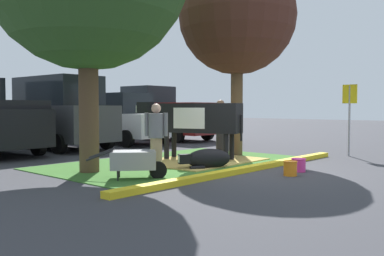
{
  "coord_description": "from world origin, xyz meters",
  "views": [
    {
      "loc": [
        -8.39,
        -5.76,
        1.47
      ],
      "look_at": [
        0.35,
        2.02,
        0.9
      ],
      "focal_mm": 40.3,
      "sensor_mm": 36.0,
      "label": 1
    }
  ],
  "objects_px": {
    "calf_lying": "(207,159)",
    "suv_dark_grey": "(58,113)",
    "bucket_pink": "(299,165)",
    "pickup_truck_maroon": "(162,115)",
    "shade_tree_right": "(237,16)",
    "person_handler": "(220,126)",
    "parking_sign": "(350,106)",
    "wheelbarrow": "(135,160)",
    "bucket_orange": "(290,168)",
    "person_visitor_near": "(156,136)",
    "cow_holstein": "(195,119)",
    "hatchback_white": "(120,119)"
  },
  "relations": [
    {
      "from": "calf_lying",
      "to": "suv_dark_grey",
      "type": "distance_m",
      "value": 7.17
    },
    {
      "from": "bucket_pink",
      "to": "pickup_truck_maroon",
      "type": "bearing_deg",
      "value": 63.01
    },
    {
      "from": "shade_tree_right",
      "to": "person_handler",
      "type": "distance_m",
      "value": 3.33
    },
    {
      "from": "shade_tree_right",
      "to": "parking_sign",
      "type": "height_order",
      "value": "shade_tree_right"
    },
    {
      "from": "shade_tree_right",
      "to": "wheelbarrow",
      "type": "bearing_deg",
      "value": -168.33
    },
    {
      "from": "shade_tree_right",
      "to": "wheelbarrow",
      "type": "relative_size",
      "value": 4.33
    },
    {
      "from": "bucket_orange",
      "to": "pickup_truck_maroon",
      "type": "height_order",
      "value": "pickup_truck_maroon"
    },
    {
      "from": "calf_lying",
      "to": "wheelbarrow",
      "type": "height_order",
      "value": "wheelbarrow"
    },
    {
      "from": "person_visitor_near",
      "to": "parking_sign",
      "type": "bearing_deg",
      "value": -16.83
    },
    {
      "from": "person_visitor_near",
      "to": "pickup_truck_maroon",
      "type": "height_order",
      "value": "pickup_truck_maroon"
    },
    {
      "from": "wheelbarrow",
      "to": "parking_sign",
      "type": "relative_size",
      "value": 0.64
    },
    {
      "from": "bucket_orange",
      "to": "suv_dark_grey",
      "type": "xyz_separation_m",
      "value": [
        -0.07,
        9.07,
        1.1
      ]
    },
    {
      "from": "calf_lying",
      "to": "pickup_truck_maroon",
      "type": "bearing_deg",
      "value": 52.29
    },
    {
      "from": "bucket_orange",
      "to": "wheelbarrow",
      "type": "bearing_deg",
      "value": 139.76
    },
    {
      "from": "cow_holstein",
      "to": "person_handler",
      "type": "xyz_separation_m",
      "value": [
        1.26,
        0.1,
        -0.25
      ]
    },
    {
      "from": "bucket_pink",
      "to": "suv_dark_grey",
      "type": "relative_size",
      "value": 0.07
    },
    {
      "from": "suv_dark_grey",
      "to": "hatchback_white",
      "type": "relative_size",
      "value": 1.05
    },
    {
      "from": "person_handler",
      "to": "person_visitor_near",
      "type": "xyz_separation_m",
      "value": [
        -3.58,
        -0.99,
        -0.08
      ]
    },
    {
      "from": "parking_sign",
      "to": "bucket_orange",
      "type": "relative_size",
      "value": 6.71
    },
    {
      "from": "shade_tree_right",
      "to": "parking_sign",
      "type": "xyz_separation_m",
      "value": [
        2.07,
        -2.64,
        -2.68
      ]
    },
    {
      "from": "suv_dark_grey",
      "to": "cow_holstein",
      "type": "bearing_deg",
      "value": -83.08
    },
    {
      "from": "suv_dark_grey",
      "to": "bucket_orange",
      "type": "bearing_deg",
      "value": -89.57
    },
    {
      "from": "person_handler",
      "to": "suv_dark_grey",
      "type": "height_order",
      "value": "suv_dark_grey"
    },
    {
      "from": "hatchback_white",
      "to": "cow_holstein",
      "type": "bearing_deg",
      "value": -109.48
    },
    {
      "from": "person_visitor_near",
      "to": "pickup_truck_maroon",
      "type": "bearing_deg",
      "value": 45.06
    },
    {
      "from": "suv_dark_grey",
      "to": "person_handler",
      "type": "bearing_deg",
      "value": -70.98
    },
    {
      "from": "cow_holstein",
      "to": "bucket_orange",
      "type": "distance_m",
      "value": 3.47
    },
    {
      "from": "suv_dark_grey",
      "to": "hatchback_white",
      "type": "height_order",
      "value": "suv_dark_grey"
    },
    {
      "from": "parking_sign",
      "to": "hatchback_white",
      "type": "height_order",
      "value": "parking_sign"
    },
    {
      "from": "calf_lying",
      "to": "hatchback_white",
      "type": "height_order",
      "value": "hatchback_white"
    },
    {
      "from": "person_handler",
      "to": "bucket_pink",
      "type": "bearing_deg",
      "value": -111.08
    },
    {
      "from": "wheelbarrow",
      "to": "suv_dark_grey",
      "type": "height_order",
      "value": "suv_dark_grey"
    },
    {
      "from": "shade_tree_right",
      "to": "bucket_orange",
      "type": "relative_size",
      "value": 18.75
    },
    {
      "from": "cow_holstein",
      "to": "pickup_truck_maroon",
      "type": "bearing_deg",
      "value": 52.49
    },
    {
      "from": "bucket_orange",
      "to": "pickup_truck_maroon",
      "type": "bearing_deg",
      "value": 60.3
    },
    {
      "from": "person_handler",
      "to": "person_visitor_near",
      "type": "distance_m",
      "value": 3.71
    },
    {
      "from": "shade_tree_right",
      "to": "hatchback_white",
      "type": "height_order",
      "value": "shade_tree_right"
    },
    {
      "from": "calf_lying",
      "to": "hatchback_white",
      "type": "relative_size",
      "value": 0.29
    },
    {
      "from": "shade_tree_right",
      "to": "calf_lying",
      "type": "distance_m",
      "value": 4.99
    },
    {
      "from": "person_handler",
      "to": "hatchback_white",
      "type": "xyz_separation_m",
      "value": [
        0.8,
        5.72,
        0.08
      ]
    },
    {
      "from": "shade_tree_right",
      "to": "person_handler",
      "type": "relative_size",
      "value": 3.54
    },
    {
      "from": "bucket_orange",
      "to": "suv_dark_grey",
      "type": "distance_m",
      "value": 9.14
    },
    {
      "from": "wheelbarrow",
      "to": "bucket_pink",
      "type": "relative_size",
      "value": 4.09
    },
    {
      "from": "shade_tree_right",
      "to": "cow_holstein",
      "type": "distance_m",
      "value": 3.52
    },
    {
      "from": "bucket_pink",
      "to": "pickup_truck_maroon",
      "type": "relative_size",
      "value": 0.06
    },
    {
      "from": "calf_lying",
      "to": "parking_sign",
      "type": "xyz_separation_m",
      "value": [
        4.88,
        -1.47,
        1.27
      ]
    },
    {
      "from": "wheelbarrow",
      "to": "pickup_truck_maroon",
      "type": "distance_m",
      "value": 10.84
    },
    {
      "from": "wheelbarrow",
      "to": "bucket_orange",
      "type": "height_order",
      "value": "wheelbarrow"
    },
    {
      "from": "calf_lying",
      "to": "parking_sign",
      "type": "distance_m",
      "value": 5.25
    },
    {
      "from": "suv_dark_grey",
      "to": "hatchback_white",
      "type": "distance_m",
      "value": 2.78
    }
  ]
}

